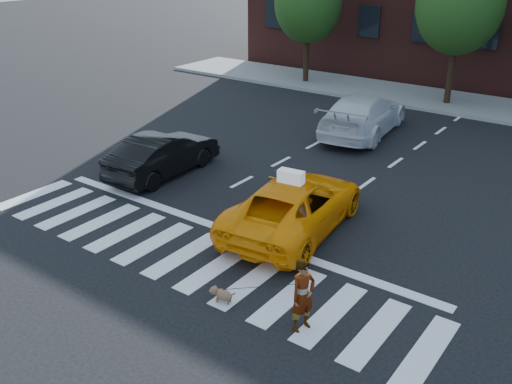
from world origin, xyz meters
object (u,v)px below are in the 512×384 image
(black_sedan, at_px, (163,154))
(white_suv, at_px, (363,114))
(taxi, at_px, (294,205))
(woman, at_px, (303,296))
(dog, at_px, (221,294))

(black_sedan, height_order, white_suv, white_suv)
(taxi, distance_m, white_suv, 8.59)
(white_suv, xyz_separation_m, woman, (4.55, -11.75, -0.03))
(woman, bearing_deg, white_suv, 37.93)
(taxi, bearing_deg, dog, 91.82)
(taxi, height_order, woman, woman)
(black_sedan, xyz_separation_m, white_suv, (3.26, 7.55, 0.10))
(black_sedan, bearing_deg, taxi, 168.85)
(black_sedan, xyz_separation_m, woman, (7.81, -4.21, 0.07))
(taxi, bearing_deg, white_suv, -82.33)
(dog, bearing_deg, taxi, 82.86)
(taxi, relative_size, woman, 3.28)
(black_sedan, height_order, dog, black_sedan)
(taxi, height_order, black_sedan, taxi)
(woman, bearing_deg, black_sedan, 78.46)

